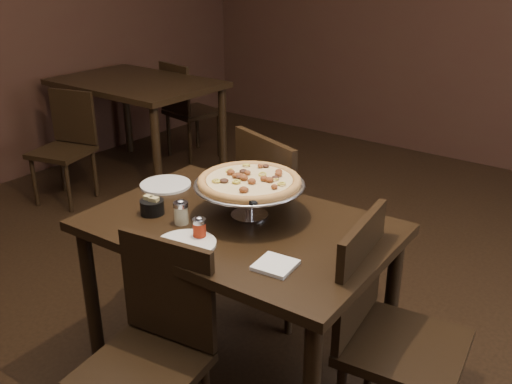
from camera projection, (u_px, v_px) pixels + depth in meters
The scene contains 16 objects.
room at pixel (247, 64), 2.01m from camera, with size 6.04×7.04×2.84m.
dining_table at pixel (239, 245), 2.34m from camera, with size 1.25×0.86×0.76m.
background_table at pixel (137, 94), 4.60m from camera, with size 1.30×0.87×0.81m.
pizza_stand at pixel (249, 182), 2.30m from camera, with size 0.45×0.45×0.19m.
parmesan_shaker at pixel (181, 212), 2.27m from camera, with size 0.06×0.06×0.10m.
pepper_flake_shaker at pixel (199, 228), 2.16m from camera, with size 0.05×0.05×0.09m.
packet_caddy at pixel (152, 206), 2.37m from camera, with size 0.10×0.10×0.08m.
napkin_stack at pixel (275, 265), 1.97m from camera, with size 0.13×0.13×0.01m, color white.
plate_left at pixel (166, 185), 2.66m from camera, with size 0.24×0.24×0.01m, color silver.
plate_near at pixel (186, 244), 2.12m from camera, with size 0.23×0.23×0.01m, color silver.
serving_spatula at pixel (265, 200), 2.14m from camera, with size 0.15×0.15×0.02m.
chair_far at pixel (285, 218), 2.85m from camera, with size 0.58×0.58×0.98m.
chair_near at pixel (152, 347), 2.04m from camera, with size 0.45×0.45×0.84m.
chair_side at pixel (387, 328), 2.09m from camera, with size 0.47×0.47×0.90m.
bg_chair_far at pixel (186, 107), 5.12m from camera, with size 0.47×0.47×0.87m.
bg_chair_near at pixel (66, 142), 4.26m from camera, with size 0.47×0.47×0.82m.
Camera 1 is at (1.32, -1.57, 1.77)m, focal length 40.00 mm.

